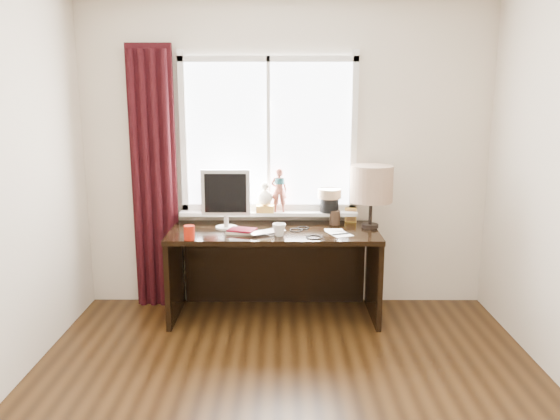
{
  "coord_description": "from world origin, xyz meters",
  "views": [
    {
      "loc": [
        -0.04,
        -2.7,
        1.84
      ],
      "look_at": [
        -0.05,
        1.25,
        1.0
      ],
      "focal_mm": 35.0,
      "sensor_mm": 36.0,
      "label": 1
    }
  ],
  "objects_px": {
    "mug": "(279,229)",
    "table_lamp": "(371,185)",
    "monitor": "(226,195)",
    "desk": "(274,255)",
    "laptop": "(266,232)",
    "red_cup": "(189,233)"
  },
  "relations": [
    {
      "from": "monitor",
      "to": "table_lamp",
      "type": "height_order",
      "value": "table_lamp"
    },
    {
      "from": "mug",
      "to": "table_lamp",
      "type": "xyz_separation_m",
      "value": [
        0.76,
        0.28,
        0.31
      ]
    },
    {
      "from": "red_cup",
      "to": "table_lamp",
      "type": "distance_m",
      "value": 1.53
    },
    {
      "from": "laptop",
      "to": "table_lamp",
      "type": "distance_m",
      "value": 0.95
    },
    {
      "from": "monitor",
      "to": "laptop",
      "type": "bearing_deg",
      "value": -27.88
    },
    {
      "from": "laptop",
      "to": "monitor",
      "type": "distance_m",
      "value": 0.47
    },
    {
      "from": "laptop",
      "to": "monitor",
      "type": "xyz_separation_m",
      "value": [
        -0.34,
        0.18,
        0.27
      ]
    },
    {
      "from": "mug",
      "to": "table_lamp",
      "type": "bearing_deg",
      "value": 20.1
    },
    {
      "from": "desk",
      "to": "monitor",
      "type": "xyz_separation_m",
      "value": [
        -0.4,
        -0.04,
        0.52
      ]
    },
    {
      "from": "monitor",
      "to": "red_cup",
      "type": "bearing_deg",
      "value": -124.46
    },
    {
      "from": "desk",
      "to": "mug",
      "type": "bearing_deg",
      "value": -81.44
    },
    {
      "from": "laptop",
      "to": "desk",
      "type": "height_order",
      "value": "laptop"
    },
    {
      "from": "mug",
      "to": "table_lamp",
      "type": "height_order",
      "value": "table_lamp"
    },
    {
      "from": "laptop",
      "to": "desk",
      "type": "xyz_separation_m",
      "value": [
        0.06,
        0.22,
        -0.26
      ]
    },
    {
      "from": "desk",
      "to": "table_lamp",
      "type": "height_order",
      "value": "table_lamp"
    },
    {
      "from": "desk",
      "to": "monitor",
      "type": "height_order",
      "value": "monitor"
    },
    {
      "from": "monitor",
      "to": "table_lamp",
      "type": "xyz_separation_m",
      "value": [
        1.2,
        0.04,
        0.09
      ]
    },
    {
      "from": "red_cup",
      "to": "desk",
      "type": "relative_size",
      "value": 0.06
    },
    {
      "from": "table_lamp",
      "to": "mug",
      "type": "bearing_deg",
      "value": -159.9
    },
    {
      "from": "desk",
      "to": "table_lamp",
      "type": "distance_m",
      "value": 1.0
    },
    {
      "from": "laptop",
      "to": "monitor",
      "type": "height_order",
      "value": "monitor"
    },
    {
      "from": "mug",
      "to": "red_cup",
      "type": "height_order",
      "value": "red_cup"
    }
  ]
}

